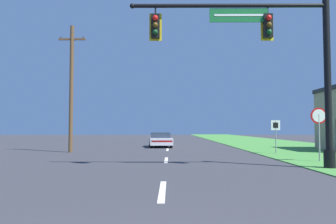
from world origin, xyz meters
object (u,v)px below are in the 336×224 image
object	(u,v)px
stop_sign	(319,122)
utility_pole_near	(71,86)
signal_mast	(278,57)
car_ahead	(160,140)
route_sign_post	(276,129)

from	to	relation	value
stop_sign	utility_pole_near	distance (m)	15.12
signal_mast	car_ahead	xyz separation A→B (m)	(-5.11, 15.11, -3.79)
route_sign_post	utility_pole_near	world-z (taller)	utility_pole_near
route_sign_post	utility_pole_near	bearing A→B (deg)	173.66
stop_sign	signal_mast	bearing A→B (deg)	-136.51
signal_mast	route_sign_post	size ratio (longest dim) A/B	3.96
car_ahead	route_sign_post	distance (m)	10.72
signal_mast	utility_pole_near	bearing A→B (deg)	141.02
car_ahead	stop_sign	xyz separation A→B (m)	(7.82, -12.54, 1.26)
stop_sign	car_ahead	bearing A→B (deg)	121.94
route_sign_post	utility_pole_near	xyz separation A→B (m)	(-13.06, 1.45, 2.85)
signal_mast	stop_sign	size ratio (longest dim) A/B	3.21
car_ahead	utility_pole_near	distance (m)	9.34
car_ahead	stop_sign	bearing A→B (deg)	-58.06
car_ahead	route_sign_post	world-z (taller)	route_sign_post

